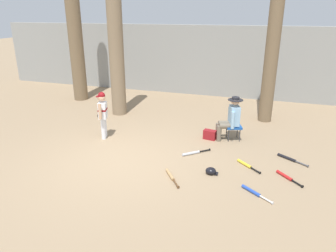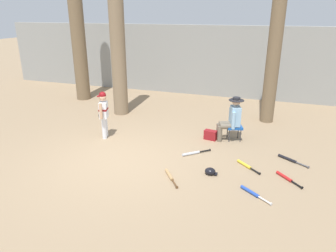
{
  "view_description": "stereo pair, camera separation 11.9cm",
  "coord_description": "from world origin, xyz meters",
  "views": [
    {
      "loc": [
        3.12,
        -5.97,
        3.32
      ],
      "look_at": [
        0.93,
        0.67,
        0.75
      ],
      "focal_mm": 33.53,
      "sensor_mm": 36.0,
      "label": 1
    },
    {
      "loc": [
        3.23,
        -5.93,
        3.32
      ],
      "look_at": [
        0.93,
        0.67,
        0.75
      ],
      "focal_mm": 33.53,
      "sensor_mm": 36.0,
      "label": 2
    }
  ],
  "objects": [
    {
      "name": "ground_plane",
      "position": [
        0.0,
        0.0,
        0.0
      ],
      "size": [
        60.0,
        60.0,
        0.0
      ],
      "primitive_type": "plane",
      "color": "#937A5B"
    },
    {
      "name": "concrete_back_wall",
      "position": [
        0.0,
        6.81,
        1.4
      ],
      "size": [
        18.0,
        0.36,
        2.8
      ],
      "primitive_type": "cube",
      "color": "gray",
      "rests_on": "ground"
    },
    {
      "name": "tree_near_player",
      "position": [
        -1.69,
        3.28,
        2.4
      ],
      "size": [
        0.64,
        0.64,
        5.4
      ],
      "color": "#7F6B51",
      "rests_on": "ground"
    },
    {
      "name": "tree_behind_spectator",
      "position": [
        3.08,
        4.08,
        2.53
      ],
      "size": [
        0.59,
        0.59,
        5.65
      ],
      "color": "brown",
      "rests_on": "ground"
    },
    {
      "name": "young_ballplayer",
      "position": [
        -1.11,
        1.17,
        0.74
      ],
      "size": [
        0.44,
        0.56,
        1.31
      ],
      "color": "white",
      "rests_on": "ground"
    },
    {
      "name": "folding_stool",
      "position": [
        2.31,
        2.15,
        0.36
      ],
      "size": [
        0.51,
        0.51,
        0.41
      ],
      "color": "#194C9E",
      "rests_on": "ground"
    },
    {
      "name": "seated_spectator",
      "position": [
        2.22,
        2.12,
        0.64
      ],
      "size": [
        0.68,
        0.54,
        1.2
      ],
      "color": "#6B6051",
      "rests_on": "ground"
    },
    {
      "name": "handbag_beside_stool",
      "position": [
        1.71,
        1.97,
        0.13
      ],
      "size": [
        0.37,
        0.24,
        0.26
      ],
      "primitive_type": "cube",
      "rotation": [
        0.0,
        0.0,
        -0.17
      ],
      "color": "maroon",
      "rests_on": "ground"
    },
    {
      "name": "tree_far_left",
      "position": [
        -3.99,
        4.5,
        2.71
      ],
      "size": [
        0.89,
        0.89,
        6.36
      ],
      "color": "brown",
      "rests_on": "ground"
    },
    {
      "name": "bat_yellow_trainer",
      "position": [
        2.8,
        0.66,
        0.03
      ],
      "size": [
        0.57,
        0.53,
        0.07
      ],
      "color": "yellow",
      "rests_on": "ground"
    },
    {
      "name": "bat_aluminum_silver",
      "position": [
        1.51,
        0.89,
        0.03
      ],
      "size": [
        0.62,
        0.58,
        0.07
      ],
      "color": "#B7BCC6",
      "rests_on": "ground"
    },
    {
      "name": "bat_wood_tan",
      "position": [
        1.34,
        -0.37,
        0.03
      ],
      "size": [
        0.5,
        0.66,
        0.07
      ],
      "color": "tan",
      "rests_on": "ground"
    },
    {
      "name": "bat_blue_youth",
      "position": [
        3.04,
        -0.47,
        0.03
      ],
      "size": [
        0.63,
        0.5,
        0.07
      ],
      "color": "#2347AD",
      "rests_on": "ground"
    },
    {
      "name": "bat_red_barrel",
      "position": [
        3.66,
        0.36,
        0.03
      ],
      "size": [
        0.53,
        0.56,
        0.07
      ],
      "color": "red",
      "rests_on": "ground"
    },
    {
      "name": "bat_black_composite",
      "position": [
        3.74,
        1.3,
        0.03
      ],
      "size": [
        0.69,
        0.5,
        0.07
      ],
      "color": "black",
      "rests_on": "ground"
    },
    {
      "name": "batting_helmet_black",
      "position": [
        2.11,
        0.04,
        0.07
      ],
      "size": [
        0.27,
        0.21,
        0.16
      ],
      "color": "black",
      "rests_on": "ground"
    }
  ]
}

